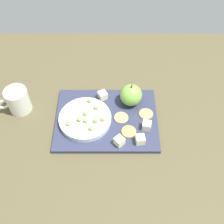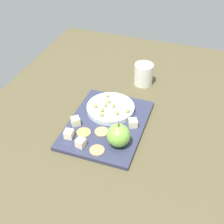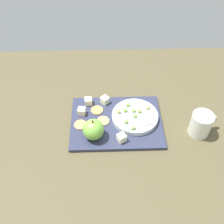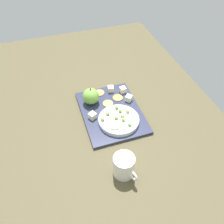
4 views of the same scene
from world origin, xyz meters
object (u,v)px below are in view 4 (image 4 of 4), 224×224
at_px(grape_2, 117,117).
at_px(grape_3, 117,107).
at_px(grape_5, 123,116).
at_px(cup, 124,166).
at_px(grape_6, 123,119).
at_px(cheese_cube_0, 111,89).
at_px(cracker_1, 108,103).
at_px(serving_dish, 119,120).
at_px(cheese_cube_3, 123,90).
at_px(grape_7, 128,111).
at_px(apple_slice_0, 114,125).
at_px(cracker_0, 118,98).
at_px(cheese_cube_2, 92,116).
at_px(grape_8, 103,119).
at_px(cheese_cube_1, 129,98).
at_px(grape_4, 108,113).
at_px(platter, 111,112).
at_px(grape_0, 130,124).
at_px(grape_1, 120,111).
at_px(cracker_2, 99,93).
at_px(apple_whole, 91,96).

height_order(grape_2, grape_3, same).
bearing_deg(grape_5, cup, -18.82).
distance_m(grape_2, grape_6, 0.03).
relative_size(cheese_cube_0, cracker_1, 0.58).
relative_size(serving_dish, cheese_cube_3, 6.32).
bearing_deg(grape_3, grape_7, 44.42).
height_order(grape_2, grape_6, same).
relative_size(cheese_cube_3, apple_slice_0, 0.58).
bearing_deg(cracker_0, grape_2, -19.66).
relative_size(cheese_cube_2, grape_6, 1.64).
height_order(grape_6, grape_8, grape_6).
height_order(cheese_cube_0, cheese_cube_1, same).
xyz_separation_m(grape_4, cup, (0.26, -0.02, 0.00)).
xyz_separation_m(serving_dish, cup, (0.23, -0.06, 0.02)).
distance_m(cheese_cube_1, cracker_1, 0.10).
bearing_deg(platter, grape_0, 18.67).
xyz_separation_m(cheese_cube_1, cheese_cube_3, (-0.06, -0.01, 0.00)).
relative_size(cheese_cube_2, grape_4, 1.64).
bearing_deg(grape_7, cheese_cube_3, 167.46).
bearing_deg(grape_1, grape_0, 7.23).
bearing_deg(apple_slice_0, cheese_cube_3, 151.69).
bearing_deg(grape_3, grape_4, -63.45).
xyz_separation_m(cheese_cube_0, grape_7, (0.17, 0.02, 0.01)).
bearing_deg(cracker_2, grape_5, 12.72).
height_order(apple_whole, grape_0, apple_whole).
height_order(platter, cup, cup).
xyz_separation_m(apple_whole, cracker_1, (0.03, 0.07, -0.04)).
relative_size(cheese_cube_0, grape_6, 1.64).
relative_size(cheese_cube_3, grape_2, 1.64).
bearing_deg(apple_whole, cheese_cube_1, 75.97).
height_order(grape_3, grape_6, same).
distance_m(cheese_cube_2, cracker_1, 0.11).
relative_size(platter, cracker_0, 7.14).
bearing_deg(grape_7, grape_3, -135.58).
bearing_deg(cheese_cube_2, grape_2, 59.99).
bearing_deg(cracker_2, cup, -4.60).
xyz_separation_m(cheese_cube_0, grape_3, (0.14, -0.02, 0.01)).
xyz_separation_m(grape_1, grape_8, (0.02, -0.09, -0.00)).
height_order(cracker_0, cup, cup).
bearing_deg(grape_1, grape_7, 66.74).
height_order(cheese_cube_3, grape_8, grape_8).
relative_size(grape_1, cup, 0.16).
bearing_deg(cheese_cube_0, cracker_0, 14.97).
distance_m(cheese_cube_0, grape_4, 0.17).
relative_size(platter, grape_3, 20.37).
distance_m(cracker_2, grape_7, 0.19).
bearing_deg(cup, grape_2, 166.40).
relative_size(cheese_cube_1, grape_7, 1.64).
relative_size(cracker_0, grape_4, 2.85).
relative_size(grape_3, grape_4, 1.00).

